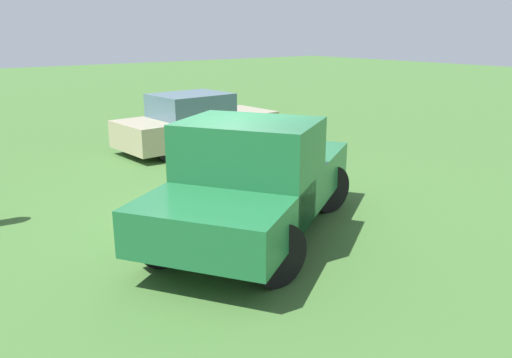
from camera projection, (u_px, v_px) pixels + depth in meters
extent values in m
plane|color=#3D662D|center=(221.00, 220.00, 8.69)|extent=(80.00, 80.00, 0.00)
cylinder|color=black|center=(243.00, 180.00, 9.57)|extent=(0.82, 0.22, 0.82)
cylinder|color=black|center=(328.00, 188.00, 9.04)|extent=(0.82, 0.22, 0.82)
cylinder|color=black|center=(162.00, 237.00, 6.93)|extent=(0.82, 0.22, 0.82)
cylinder|color=black|center=(276.00, 254.00, 6.40)|extent=(0.82, 0.22, 0.82)
cube|color=#1E6638|center=(283.00, 167.00, 9.13)|extent=(2.57, 2.59, 0.64)
cube|color=#1E6638|center=(249.00, 169.00, 7.54)|extent=(2.26, 2.39, 1.40)
cube|color=slate|center=(249.00, 139.00, 7.41)|extent=(1.99, 2.15, 0.48)
cube|color=#1E6638|center=(225.00, 215.00, 6.82)|extent=(2.87, 2.78, 0.60)
cube|color=silver|center=(296.00, 169.00, 9.97)|extent=(1.08, 1.61, 0.16)
cylinder|color=black|center=(224.00, 126.00, 15.37)|extent=(0.64, 0.20, 0.64)
cylinder|color=black|center=(256.00, 133.00, 14.30)|extent=(0.64, 0.20, 0.64)
cylinder|color=black|center=(138.00, 139.00, 13.59)|extent=(0.64, 0.20, 0.64)
cylinder|color=black|center=(167.00, 148.00, 12.52)|extent=(0.64, 0.20, 0.64)
cube|color=tan|center=(198.00, 128.00, 13.89)|extent=(4.39, 1.97, 0.68)
cube|color=slate|center=(191.00, 105.00, 13.58)|extent=(1.97, 1.63, 0.60)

